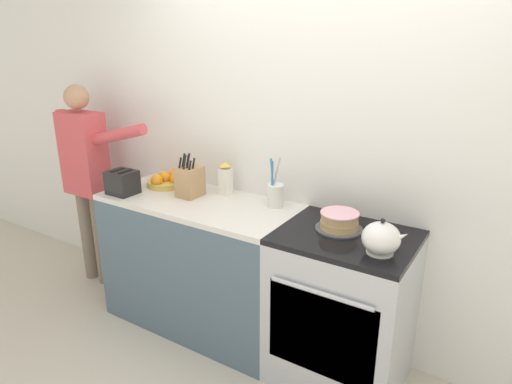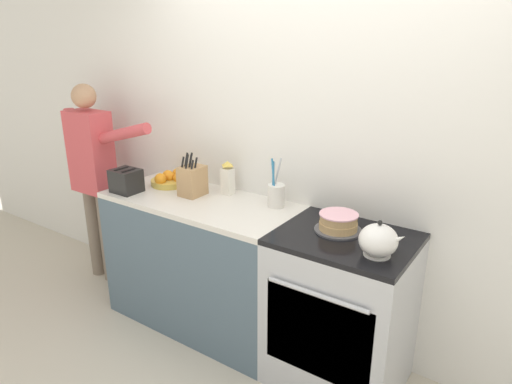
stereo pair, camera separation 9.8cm
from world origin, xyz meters
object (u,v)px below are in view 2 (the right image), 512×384
layer_cake (338,223)px  person_baker (93,168)px  knife_block (192,180)px  toaster (126,181)px  stove_range (340,311)px  utensil_crock (276,194)px  tea_kettle (379,241)px  milk_carton (228,179)px  fruit_bowl (170,180)px

layer_cake → person_baker: person_baker is taller
knife_block → toaster: 0.46m
stove_range → utensil_crock: (-0.54, 0.17, 0.54)m
layer_cake → utensil_crock: utensil_crock is taller
stove_range → tea_kettle: (0.22, -0.11, 0.54)m
utensil_crock → toaster: bearing=-161.1°
tea_kettle → toaster: 1.75m
layer_cake → tea_kettle: size_ratio=1.13×
stove_range → toaster: size_ratio=4.63×
layer_cake → utensil_crock: 0.50m
toaster → utensil_crock: bearing=18.9°
milk_carton → layer_cake: bearing=-9.3°
utensil_crock → toaster: (-0.99, -0.34, -0.00)m
utensil_crock → person_baker: bearing=-174.2°
tea_kettle → fruit_bowl: (-1.61, 0.22, -0.04)m
utensil_crock → fruit_bowl: utensil_crock is taller
layer_cake → knife_block: 1.05m
fruit_bowl → person_baker: size_ratio=0.17×
toaster → milk_carton: bearing=30.8°
utensil_crock → person_baker: size_ratio=0.19×
fruit_bowl → person_baker: bearing=-172.1°
utensil_crock → milk_carton: bearing=177.5°
utensil_crock → milk_carton: 0.39m
knife_block → tea_kettle: bearing=-6.5°
knife_block → fruit_bowl: 0.30m
utensil_crock → fruit_bowl: 0.86m
stove_range → toaster: (-1.53, -0.16, 0.54)m
stove_range → tea_kettle: 0.59m
toaster → milk_carton: (0.60, 0.35, 0.03)m
tea_kettle → toaster: bearing=-178.3°
layer_cake → toaster: (-1.46, -0.21, 0.03)m
toaster → person_baker: bearing=163.5°
tea_kettle → fruit_bowl: bearing=172.1°
stove_range → person_baker: person_baker is taller
stove_range → knife_block: knife_block is taller
tea_kettle → fruit_bowl: tea_kettle is taller
stove_range → layer_cake: size_ratio=3.53×
tea_kettle → toaster: tea_kettle is taller
stove_range → layer_cake: bearing=143.2°
person_baker → utensil_crock: bearing=3.6°
knife_block → milk_carton: bearing=39.7°
layer_cake → milk_carton: milk_carton is taller
layer_cake → utensil_crock: (-0.48, 0.13, 0.03)m
stove_range → person_baker: bearing=179.7°
stove_range → fruit_bowl: fruit_bowl is taller
fruit_bowl → milk_carton: bearing=9.6°
stove_range → tea_kettle: size_ratio=3.98×
stove_range → toaster: bearing=-173.9°
stove_range → layer_cake: 0.51m
utensil_crock → fruit_bowl: bearing=-175.9°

